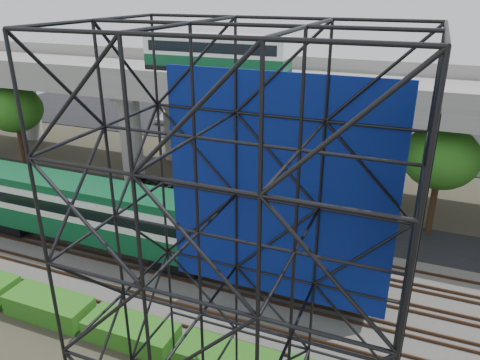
% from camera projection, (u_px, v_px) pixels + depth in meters
% --- Properties ---
extents(ground, '(140.00, 140.00, 0.00)m').
position_uv_depth(ground, '(160.00, 287.00, 26.69)').
color(ground, '#474233').
rests_on(ground, ground).
extents(ballast_bed, '(90.00, 12.00, 0.20)m').
position_uv_depth(ballast_bed, '(177.00, 267.00, 28.37)').
color(ballast_bed, slate).
rests_on(ballast_bed, ground).
extents(service_road, '(90.00, 5.00, 0.08)m').
position_uv_depth(service_road, '(232.00, 211.00, 35.68)').
color(service_road, black).
rests_on(service_road, ground).
extents(parking_lot, '(90.00, 18.00, 0.08)m').
position_uv_depth(parking_lot, '(308.00, 130.00, 55.83)').
color(parking_lot, black).
rests_on(parking_lot, ground).
extents(harbor_water, '(140.00, 40.00, 0.03)m').
position_uv_depth(harbor_water, '(342.00, 94.00, 74.71)').
color(harbor_water, '#466073').
rests_on(harbor_water, ground).
extents(rail_tracks, '(90.00, 9.52, 0.16)m').
position_uv_depth(rail_tracks, '(177.00, 265.00, 28.30)').
color(rail_tracks, '#472D1E').
rests_on(rail_tracks, ballast_bed).
extents(commuter_train, '(29.30, 3.06, 4.30)m').
position_uv_depth(commuter_train, '(116.00, 215.00, 28.74)').
color(commuter_train, black).
rests_on(commuter_train, rail_tracks).
extents(overpass, '(80.00, 12.00, 12.40)m').
position_uv_depth(overpass, '(255.00, 90.00, 37.37)').
color(overpass, '#9E9B93').
rests_on(overpass, ground).
extents(scaffold_tower, '(9.36, 6.36, 15.00)m').
position_uv_depth(scaffold_tower, '(245.00, 286.00, 14.14)').
color(scaffold_tower, black).
rests_on(scaffold_tower, ground).
extents(hedge_strip, '(34.60, 1.80, 1.20)m').
position_uv_depth(hedge_strip, '(131.00, 331.00, 22.45)').
color(hedge_strip, '#246116').
rests_on(hedge_strip, ground).
extents(trees, '(40.94, 16.94, 7.69)m').
position_uv_depth(trees, '(207.00, 117.00, 40.05)').
color(trees, '#382314').
rests_on(trees, ground).
extents(suv, '(5.75, 2.96, 1.55)m').
position_uv_depth(suv, '(163.00, 189.00, 37.59)').
color(suv, black).
rests_on(suv, service_road).
extents(parked_cars, '(34.75, 9.52, 1.32)m').
position_uv_depth(parked_cars, '(301.00, 126.00, 55.30)').
color(parked_cars, silver).
rests_on(parked_cars, parking_lot).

